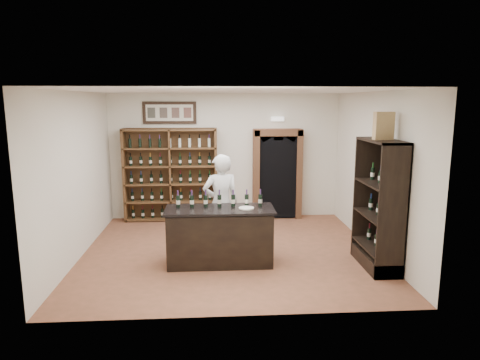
% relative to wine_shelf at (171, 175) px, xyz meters
% --- Properties ---
extents(floor, '(5.50, 5.50, 0.00)m').
position_rel_wine_shelf_xyz_m(floor, '(1.30, -2.33, -1.10)').
color(floor, brown).
rests_on(floor, ground).
extents(ceiling, '(5.50, 5.50, 0.00)m').
position_rel_wine_shelf_xyz_m(ceiling, '(1.30, -2.33, 1.90)').
color(ceiling, white).
rests_on(ceiling, wall_back).
extents(wall_back, '(5.50, 0.04, 3.00)m').
position_rel_wine_shelf_xyz_m(wall_back, '(1.30, 0.17, 0.40)').
color(wall_back, silver).
rests_on(wall_back, ground).
extents(wall_left, '(0.04, 5.00, 3.00)m').
position_rel_wine_shelf_xyz_m(wall_left, '(-1.45, -2.33, 0.40)').
color(wall_left, silver).
rests_on(wall_left, ground).
extents(wall_right, '(0.04, 5.00, 3.00)m').
position_rel_wine_shelf_xyz_m(wall_right, '(4.05, -2.33, 0.40)').
color(wall_right, silver).
rests_on(wall_right, ground).
extents(wine_shelf, '(2.20, 0.38, 2.20)m').
position_rel_wine_shelf_xyz_m(wine_shelf, '(0.00, 0.00, 0.00)').
color(wine_shelf, '#52341C').
rests_on(wine_shelf, ground).
extents(framed_picture, '(1.25, 0.04, 0.52)m').
position_rel_wine_shelf_xyz_m(framed_picture, '(0.00, 0.14, 1.45)').
color(framed_picture, black).
rests_on(framed_picture, wall_back).
extents(arched_doorway, '(1.17, 0.35, 2.17)m').
position_rel_wine_shelf_xyz_m(arched_doorway, '(2.55, -0.00, 0.04)').
color(arched_doorway, black).
rests_on(arched_doorway, ground).
extents(emergency_light, '(0.30, 0.10, 0.10)m').
position_rel_wine_shelf_xyz_m(emergency_light, '(2.55, 0.09, 1.30)').
color(emergency_light, white).
rests_on(emergency_light, wall_back).
extents(tasting_counter, '(1.88, 0.78, 1.00)m').
position_rel_wine_shelf_xyz_m(tasting_counter, '(1.10, -2.93, -0.61)').
color(tasting_counter, black).
rests_on(tasting_counter, ground).
extents(counter_bottle_0, '(0.07, 0.07, 0.30)m').
position_rel_wine_shelf_xyz_m(counter_bottle_0, '(0.38, -2.80, 0.01)').
color(counter_bottle_0, black).
rests_on(counter_bottle_0, tasting_counter).
extents(counter_bottle_1, '(0.07, 0.07, 0.30)m').
position_rel_wine_shelf_xyz_m(counter_bottle_1, '(0.62, -2.80, 0.01)').
color(counter_bottle_1, black).
rests_on(counter_bottle_1, tasting_counter).
extents(counter_bottle_2, '(0.07, 0.07, 0.30)m').
position_rel_wine_shelf_xyz_m(counter_bottle_2, '(0.86, -2.80, 0.01)').
color(counter_bottle_2, black).
rests_on(counter_bottle_2, tasting_counter).
extents(counter_bottle_3, '(0.07, 0.07, 0.30)m').
position_rel_wine_shelf_xyz_m(counter_bottle_3, '(1.10, -2.80, 0.01)').
color(counter_bottle_3, black).
rests_on(counter_bottle_3, tasting_counter).
extents(counter_bottle_4, '(0.07, 0.07, 0.30)m').
position_rel_wine_shelf_xyz_m(counter_bottle_4, '(1.34, -2.80, 0.01)').
color(counter_bottle_4, black).
rests_on(counter_bottle_4, tasting_counter).
extents(counter_bottle_5, '(0.07, 0.07, 0.30)m').
position_rel_wine_shelf_xyz_m(counter_bottle_5, '(1.58, -2.80, 0.01)').
color(counter_bottle_5, black).
rests_on(counter_bottle_5, tasting_counter).
extents(counter_bottle_6, '(0.07, 0.07, 0.30)m').
position_rel_wine_shelf_xyz_m(counter_bottle_6, '(1.82, -2.80, 0.01)').
color(counter_bottle_6, black).
rests_on(counter_bottle_6, tasting_counter).
extents(side_cabinet, '(0.48, 1.20, 2.20)m').
position_rel_wine_shelf_xyz_m(side_cabinet, '(3.82, -3.23, -0.35)').
color(side_cabinet, black).
rests_on(side_cabinet, ground).
extents(shopkeeper, '(0.76, 0.57, 1.87)m').
position_rel_wine_shelf_xyz_m(shopkeeper, '(1.14, -2.33, -0.17)').
color(shopkeeper, silver).
rests_on(shopkeeper, ground).
extents(plate, '(0.26, 0.26, 0.02)m').
position_rel_wine_shelf_xyz_m(plate, '(1.56, -2.99, -0.09)').
color(plate, beige).
rests_on(plate, tasting_counter).
extents(wine_crate, '(0.33, 0.15, 0.45)m').
position_rel_wine_shelf_xyz_m(wine_crate, '(3.78, -3.26, 1.33)').
color(wine_crate, tan).
rests_on(wine_crate, side_cabinet).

